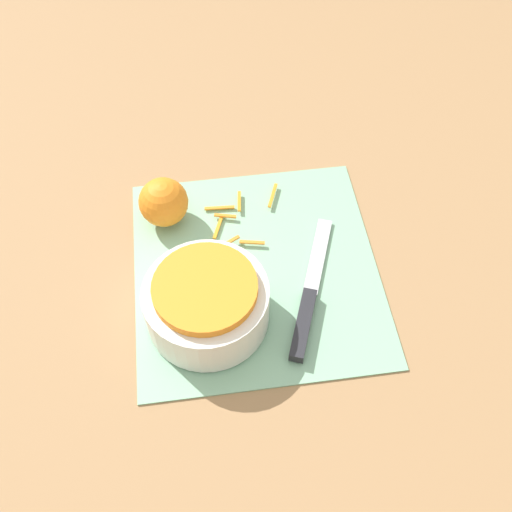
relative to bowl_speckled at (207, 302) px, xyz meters
name	(u,v)px	position (x,y,z in m)	size (l,w,h in m)	color
ground_plane	(256,270)	(0.07, -0.08, -0.05)	(4.00, 4.00, 0.00)	#9E754C
cutting_board	(256,269)	(0.07, -0.08, -0.04)	(0.38, 0.36, 0.01)	#84B793
bowl_speckled	(207,302)	(0.00, 0.00, 0.00)	(0.17, 0.17, 0.08)	silver
knife	(307,309)	(-0.01, -0.14, -0.03)	(0.24, 0.11, 0.02)	#232328
orange_left	(164,202)	(0.19, 0.05, 0.00)	(0.08, 0.08, 0.08)	orange
peel_pile	(235,221)	(0.17, -0.06, -0.04)	(0.14, 0.12, 0.01)	orange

